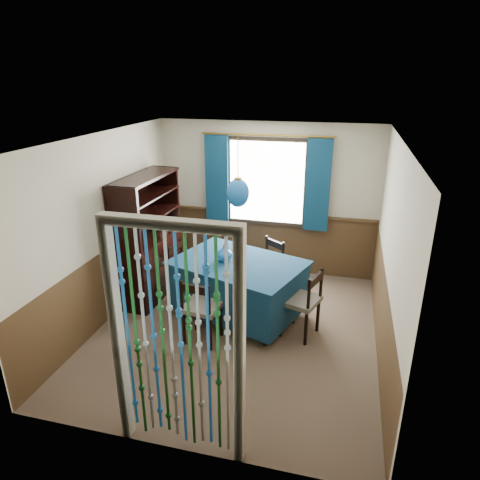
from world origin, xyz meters
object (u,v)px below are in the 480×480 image
(vase_sideboard, at_px, (161,224))
(chair_right, at_px, (303,301))
(chair_left, at_px, (184,269))
(chair_far, at_px, (267,266))
(bowl_shelf, at_px, (144,218))
(dining_table, at_px, (238,285))
(chair_near, at_px, (201,308))
(pendant_lamp, at_px, (238,193))
(sideboard, at_px, (150,254))
(vase_table, at_px, (224,253))

(vase_sideboard, bearing_deg, chair_right, -22.18)
(chair_right, bearing_deg, chair_left, 90.75)
(chair_far, relative_size, bowl_shelf, 3.96)
(chair_right, distance_m, vase_sideboard, 2.56)
(dining_table, relative_size, chair_far, 2.27)
(chair_far, bearing_deg, dining_table, 105.04)
(chair_near, xyz_separation_m, pendant_lamp, (0.29, 0.73, 1.30))
(chair_right, relative_size, sideboard, 0.50)
(chair_near, relative_size, chair_far, 1.02)
(chair_far, relative_size, vase_table, 4.27)
(vase_table, xyz_separation_m, bowl_shelf, (-1.21, 0.11, 0.37))
(bowl_shelf, bearing_deg, sideboard, 104.23)
(sideboard, bearing_deg, chair_near, -40.73)
(vase_sideboard, bearing_deg, bowl_shelf, -90.00)
(chair_near, height_order, chair_left, chair_near)
(dining_table, xyz_separation_m, chair_left, (-0.92, 0.33, -0.01))
(vase_sideboard, bearing_deg, pendant_lamp, -25.64)
(chair_right, bearing_deg, pendant_lamp, 92.23)
(bowl_shelf, bearing_deg, vase_table, -5.11)
(sideboard, bearing_deg, chair_right, -12.85)
(chair_far, relative_size, chair_right, 0.95)
(bowl_shelf, distance_m, vase_sideboard, 0.62)
(sideboard, bearing_deg, vase_sideboard, 81.26)
(dining_table, bearing_deg, chair_far, 87.88)
(dining_table, distance_m, chair_right, 0.95)
(chair_near, bearing_deg, chair_far, 74.87)
(dining_table, height_order, chair_near, chair_near)
(chair_right, relative_size, vase_table, 4.48)
(chair_left, height_order, sideboard, sideboard)
(dining_table, xyz_separation_m, sideboard, (-1.46, 0.35, 0.16))
(chair_left, xyz_separation_m, chair_right, (1.84, -0.60, 0.03))
(pendant_lamp, bearing_deg, vase_sideboard, 154.36)
(pendant_lamp, xyz_separation_m, bowl_shelf, (-1.40, 0.11, -0.49))
(chair_far, relative_size, sideboard, 0.47)
(vase_table, height_order, vase_sideboard, vase_sideboard)
(dining_table, bearing_deg, chair_right, 2.53)
(pendant_lamp, distance_m, vase_sideboard, 1.73)
(chair_far, distance_m, sideboard, 1.78)
(dining_table, relative_size, vase_sideboard, 10.57)
(chair_near, bearing_deg, pendant_lamp, 74.76)
(vase_table, xyz_separation_m, vase_sideboard, (-1.21, 0.67, 0.10))
(chair_near, distance_m, pendant_lamp, 1.52)
(dining_table, xyz_separation_m, bowl_shelf, (-1.40, 0.11, 0.81))
(dining_table, bearing_deg, chair_left, 179.60)
(sideboard, xyz_separation_m, bowl_shelf, (0.06, -0.24, 0.65))
(chair_left, bearing_deg, vase_sideboard, -116.02)
(dining_table, relative_size, pendant_lamp, 2.17)
(chair_left, bearing_deg, chair_far, 117.34)
(dining_table, height_order, vase_sideboard, vase_sideboard)
(dining_table, distance_m, vase_table, 0.49)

